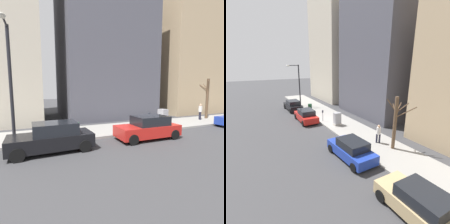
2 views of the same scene
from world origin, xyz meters
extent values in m
plane|color=#38383A|center=(0.00, 0.00, 0.00)|extent=(120.00, 120.00, 0.00)
cube|color=gray|center=(2.00, 0.00, 0.07)|extent=(4.00, 36.00, 0.15)
cylinder|color=black|center=(-0.32, -7.46, 0.32)|extent=(0.24, 0.65, 0.64)
cube|color=red|center=(-1.21, 0.86, 0.57)|extent=(1.85, 4.22, 0.70)
cube|color=black|center=(-1.21, 0.66, 1.22)|extent=(1.62, 2.22, 0.60)
cylinder|color=black|center=(-2.05, 2.42, 0.32)|extent=(0.23, 0.64, 0.64)
cylinder|color=black|center=(-0.35, 2.40, 0.32)|extent=(0.23, 0.64, 0.64)
cylinder|color=black|center=(-2.08, -0.68, 0.32)|extent=(0.23, 0.64, 0.64)
cylinder|color=black|center=(-0.38, -0.70, 0.32)|extent=(0.23, 0.64, 0.64)
cube|color=black|center=(-1.19, 6.86, 0.57)|extent=(1.91, 4.25, 0.70)
cube|color=black|center=(-1.19, 6.66, 1.22)|extent=(1.66, 2.24, 0.60)
cylinder|color=black|center=(-2.08, 8.39, 0.32)|extent=(0.24, 0.65, 0.64)
cylinder|color=black|center=(-0.38, 8.44, 0.32)|extent=(0.24, 0.65, 0.64)
cylinder|color=black|center=(-2.00, 5.29, 0.32)|extent=(0.24, 0.65, 0.64)
cylinder|color=black|center=(-0.30, 5.34, 0.32)|extent=(0.24, 0.65, 0.64)
cylinder|color=slate|center=(0.45, -0.47, 0.68)|extent=(0.07, 0.07, 1.05)
cube|color=#2D333D|center=(0.45, -0.47, 1.35)|extent=(0.14, 0.10, 0.30)
cube|color=#A8A399|center=(1.30, -2.53, 0.24)|extent=(0.83, 0.61, 0.18)
cube|color=#939399|center=(1.30, -2.53, 0.96)|extent=(0.75, 0.55, 1.25)
cylinder|color=black|center=(0.55, 8.73, 3.40)|extent=(0.18, 0.18, 6.50)
cylinder|color=black|center=(-0.25, 8.73, 6.55)|extent=(1.60, 0.10, 0.10)
ellipsoid|color=beige|center=(-1.05, 8.73, 6.50)|extent=(0.56, 0.32, 0.20)
cylinder|color=brown|center=(2.60, -9.65, 2.30)|extent=(0.28, 0.28, 4.31)
cylinder|color=brown|center=(2.83, -9.28, 3.38)|extent=(0.47, 0.83, 0.78)
cylinder|color=brown|center=(3.05, -9.84, 3.56)|extent=(0.94, 0.49, 0.85)
cylinder|color=brown|center=(3.02, -9.52, 3.51)|extent=(0.88, 0.39, 0.72)
cylinder|color=brown|center=(2.38, -9.37, 3.74)|extent=(0.49, 0.66, 1.01)
cylinder|color=brown|center=(3.18, -10.13, 3.27)|extent=(1.07, 1.13, 1.04)
cylinder|color=#14381E|center=(0.90, 5.18, 0.60)|extent=(0.56, 0.56, 0.90)
cylinder|color=#1E1E2D|center=(2.15, -8.19, 0.56)|extent=(0.16, 0.16, 0.82)
cylinder|color=#1E1E2D|center=(2.35, -8.32, 0.56)|extent=(0.16, 0.16, 0.82)
cylinder|color=silver|center=(2.25, -8.26, 1.28)|extent=(0.36, 0.36, 0.62)
sphere|color=tan|center=(2.25, -8.26, 1.70)|extent=(0.22, 0.22, 0.22)
cube|color=tan|center=(10.51, -13.29, 14.47)|extent=(10.02, 10.02, 28.93)
cube|color=#4C4C56|center=(10.59, -0.48, 8.15)|extent=(10.17, 10.17, 16.30)
camera|label=1|loc=(-10.58, 7.59, 3.17)|focal=28.00mm
camera|label=2|loc=(-7.67, -18.88, 6.95)|focal=28.00mm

